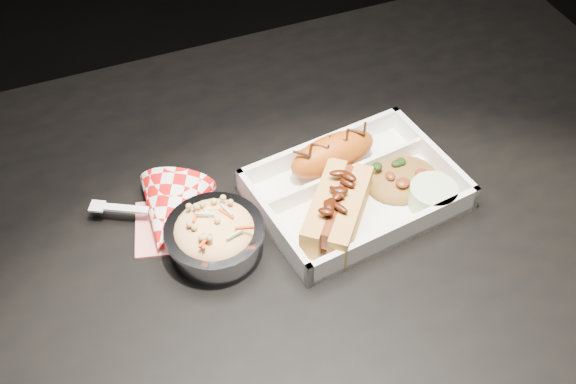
{
  "coord_description": "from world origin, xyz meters",
  "views": [
    {
      "loc": [
        -0.22,
        -0.54,
        1.44
      ],
      "look_at": [
        -0.01,
        -0.0,
        0.81
      ],
      "focal_mm": 45.0,
      "sensor_mm": 36.0,
      "label": 1
    }
  ],
  "objects_px": {
    "food_tray": "(355,193)",
    "hotdog": "(337,208)",
    "napkin_fork": "(169,215)",
    "fried_pastry": "(333,154)",
    "dining_table": "(291,266)",
    "foil_coleslaw_cup": "(215,235)"
  },
  "relations": [
    {
      "from": "foil_coleslaw_cup",
      "to": "napkin_fork",
      "type": "bearing_deg",
      "value": 122.46
    },
    {
      "from": "food_tray",
      "to": "foil_coleslaw_cup",
      "type": "distance_m",
      "value": 0.19
    },
    {
      "from": "food_tray",
      "to": "fried_pastry",
      "type": "bearing_deg",
      "value": 90.0
    },
    {
      "from": "fried_pastry",
      "to": "napkin_fork",
      "type": "relative_size",
      "value": 0.74
    },
    {
      "from": "food_tray",
      "to": "dining_table",
      "type": "bearing_deg",
      "value": 176.19
    },
    {
      "from": "hotdog",
      "to": "napkin_fork",
      "type": "xyz_separation_m",
      "value": [
        -0.19,
        0.08,
        -0.02
      ]
    },
    {
      "from": "dining_table",
      "to": "food_tray",
      "type": "bearing_deg",
      "value": 3.96
    },
    {
      "from": "napkin_fork",
      "to": "fried_pastry",
      "type": "bearing_deg",
      "value": 30.12
    },
    {
      "from": "dining_table",
      "to": "hotdog",
      "type": "xyz_separation_m",
      "value": [
        0.05,
        -0.03,
        0.12
      ]
    },
    {
      "from": "dining_table",
      "to": "hotdog",
      "type": "bearing_deg",
      "value": -27.94
    },
    {
      "from": "fried_pastry",
      "to": "napkin_fork",
      "type": "distance_m",
      "value": 0.23
    },
    {
      "from": "food_tray",
      "to": "napkin_fork",
      "type": "xyz_separation_m",
      "value": [
        -0.23,
        0.05,
        0.01
      ]
    },
    {
      "from": "fried_pastry",
      "to": "food_tray",
      "type": "bearing_deg",
      "value": -82.23
    },
    {
      "from": "food_tray",
      "to": "hotdog",
      "type": "distance_m",
      "value": 0.06
    },
    {
      "from": "foil_coleslaw_cup",
      "to": "food_tray",
      "type": "bearing_deg",
      "value": 4.43
    },
    {
      "from": "dining_table",
      "to": "food_tray",
      "type": "xyz_separation_m",
      "value": [
        0.09,
        0.01,
        0.1
      ]
    },
    {
      "from": "foil_coleslaw_cup",
      "to": "napkin_fork",
      "type": "height_order",
      "value": "napkin_fork"
    },
    {
      "from": "food_tray",
      "to": "fried_pastry",
      "type": "relative_size",
      "value": 2.2
    },
    {
      "from": "dining_table",
      "to": "fried_pastry",
      "type": "bearing_deg",
      "value": 36.24
    },
    {
      "from": "hotdog",
      "to": "dining_table",
      "type": "bearing_deg",
      "value": 101.5
    },
    {
      "from": "food_tray",
      "to": "hotdog",
      "type": "bearing_deg",
      "value": -149.23
    },
    {
      "from": "foil_coleslaw_cup",
      "to": "napkin_fork",
      "type": "distance_m",
      "value": 0.08
    }
  ]
}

